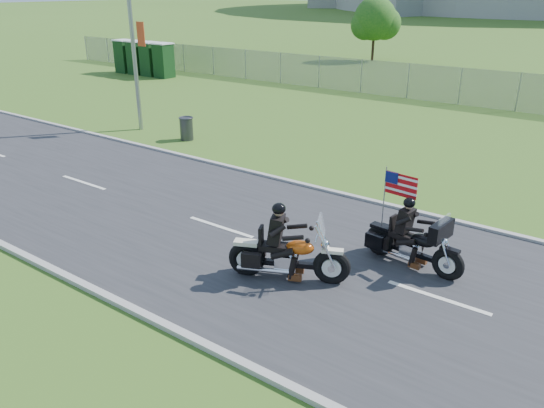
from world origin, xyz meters
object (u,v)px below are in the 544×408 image
Objects in this scene: motorcycle_lead at (287,256)px; motorcycle_follow at (413,245)px; trash_can at (186,129)px; porta_toilet_c at (137,58)px; porta_toilet_d at (125,57)px; porta_toilet_a at (164,61)px; porta_toilet_b at (150,60)px.

motorcycle_follow is at bearing 22.50° from motorcycle_lead.
motorcycle_lead is 2.71× the size of trash_can.
porta_toilet_c and porta_toilet_d have the same top height.
porta_toilet_a is at bearing 0.00° from porta_toilet_c.
porta_toilet_a is 0.92× the size of motorcycle_follow.
trash_can is (15.77, -11.06, -0.68)m from porta_toilet_c.
porta_toilet_a is 1.00× the size of porta_toilet_b.
porta_toilet_c is 31.53m from motorcycle_lead.
motorcycle_follow is (24.99, -16.00, -0.57)m from porta_toilet_a.
porta_toilet_a reaches higher than motorcycle_follow.
porta_toilet_a reaches higher than trash_can.
porta_toilet_b is 30.87m from motorcycle_follow.
trash_can is at bearing 164.35° from motorcycle_follow.
trash_can is at bearing -37.60° from porta_toilet_b.
porta_toilet_c is 1.40m from porta_toilet_d.
motorcycle_lead is (22.96, -18.18, -0.57)m from porta_toilet_a.
porta_toilet_d is at bearing 180.00° from porta_toilet_a.
porta_toilet_d reaches higher than motorcycle_follow.
porta_toilet_d is 0.92× the size of motorcycle_follow.
porta_toilet_a is 29.68m from motorcycle_follow.
motorcycle_follow is 2.64× the size of trash_can.
porta_toilet_d is (-4.20, 0.00, 0.00)m from porta_toilet_a.
porta_toilet_d is at bearing 121.71° from motorcycle_lead.
motorcycle_follow is (26.39, -16.00, -0.57)m from porta_toilet_b.
motorcycle_lead is (25.76, -18.18, -0.57)m from porta_toilet_c.
porta_toilet_d is 2.42× the size of trash_can.
motorcycle_follow is at bearing -29.93° from porta_toilet_c.
porta_toilet_b is at bearing 0.00° from porta_toilet_d.
porta_toilet_c reaches higher than motorcycle_follow.
motorcycle_follow is at bearing -32.62° from porta_toilet_a.
porta_toilet_a is 2.42× the size of trash_can.
porta_toilet_c is at bearing 156.74° from motorcycle_follow.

